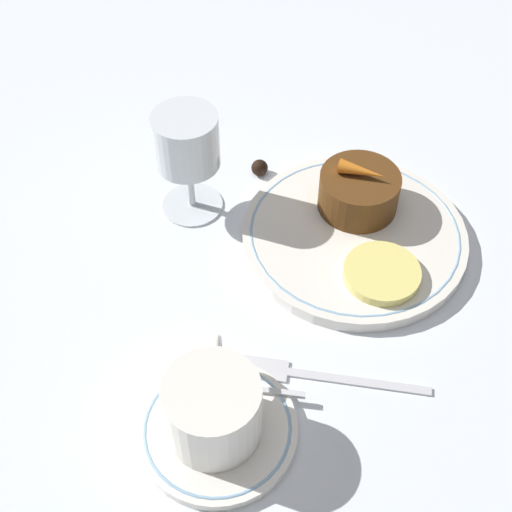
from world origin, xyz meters
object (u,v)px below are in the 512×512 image
Objects in this scene: dinner_plate at (354,236)px; wine_glass at (187,147)px; dessert_cake at (359,191)px; coffee_cup at (213,408)px; fork at (307,374)px.

dinner_plate is 0.19m from wine_glass.
wine_glass reaches higher than dessert_cake.
fork is (0.06, -0.08, -0.04)m from coffee_cup.
dinner_plate is 2.18× the size of coffee_cup.
wine_glass is (0.05, 0.17, 0.07)m from dinner_plate.
fork is at bearing -149.70° from wine_glass.
coffee_cup is (-0.22, 0.13, 0.03)m from dinner_plate.
wine_glass is 0.25m from fork.
wine_glass reaches higher than fork.
coffee_cup reaches higher than fork.
coffee_cup reaches higher than dessert_cake.
dinner_plate is 0.26m from coffee_cup.
fork is (-0.21, -0.12, -0.08)m from wine_glass.
dinner_plate is at bearing 173.68° from dessert_cake.
wine_glass is at bearing 9.31° from coffee_cup.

